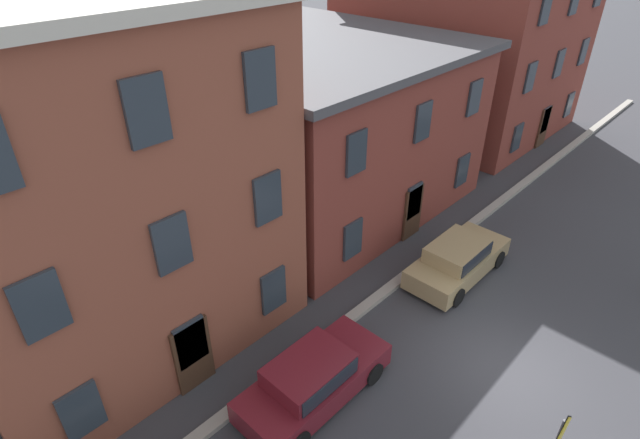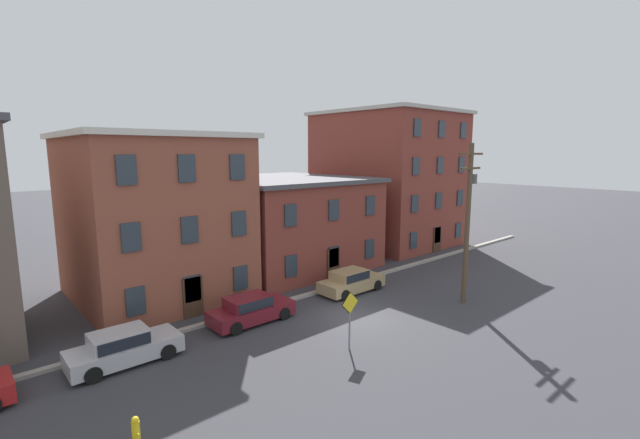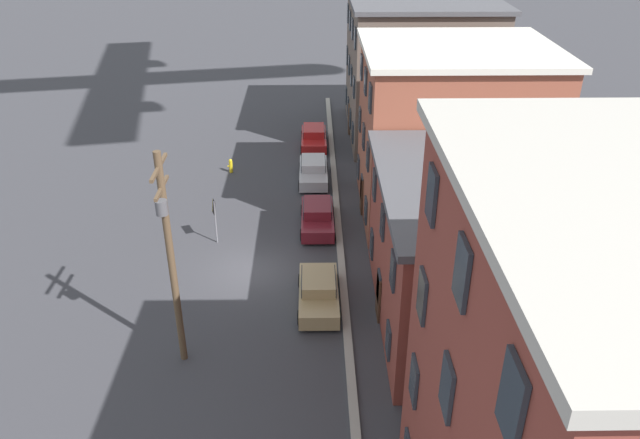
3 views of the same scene
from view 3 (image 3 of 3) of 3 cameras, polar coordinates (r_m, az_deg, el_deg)
ground_plane at (r=31.92m, az=-6.12°, el=-4.64°), size 200.00×200.00×0.00m
kerb_strip at (r=31.77m, az=2.01°, el=-4.48°), size 56.00×0.36×0.16m
apartment_corner at (r=48.46m, az=8.88°, el=13.57°), size 12.23×10.44×10.22m
apartment_midblock at (r=36.14m, az=11.91°, el=7.72°), size 9.26×10.28×9.78m
apartment_far at (r=28.15m, az=17.78°, el=-2.77°), size 11.52×12.36×6.77m
car_red at (r=46.51m, az=-0.57°, el=7.59°), size 4.40×1.92×1.43m
car_silver at (r=40.94m, az=-0.61°, el=4.57°), size 4.40×1.92×1.43m
car_maroon at (r=35.27m, az=-0.24°, el=0.41°), size 4.40×1.92×1.43m
car_tan at (r=29.01m, az=-0.13°, el=-6.46°), size 4.40×1.92×1.43m
caution_sign at (r=33.71m, az=-9.63°, el=0.57°), size 1.03×0.08×2.68m
utility_pole at (r=24.03m, az=-13.57°, el=-2.90°), size 2.40×0.44×9.21m
fire_hydrant at (r=42.64m, az=-8.16°, el=4.90°), size 0.24×0.34×0.96m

